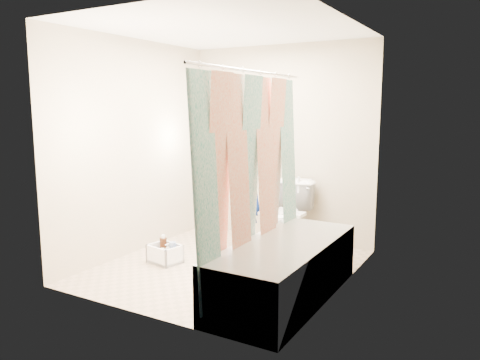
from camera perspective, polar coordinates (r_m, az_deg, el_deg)
The scene contains 14 objects.
floor at distance 4.96m, azimuth -1.63°, elevation -10.56°, with size 2.60×2.60×0.00m, color tan.
ceiling at distance 4.73m, azimuth -1.77°, elevation 17.99°, with size 2.40×2.60×0.02m, color white.
wall_back at distance 5.84m, azimuth 4.99°, elevation 4.43°, with size 2.40×0.02×2.40m, color tan.
wall_front at distance 3.66m, azimuth -12.39°, elevation 1.59°, with size 2.40×0.02×2.40m, color tan.
wall_left at distance 5.42m, azimuth -12.61°, elevation 3.90°, with size 0.02×2.60×2.40m, color tan.
wall_right at distance 4.20m, azimuth 12.42°, elevation 2.51°, with size 0.02×2.60×2.40m, color tan.
bathtub at distance 4.14m, azimuth 5.47°, elevation -10.68°, with size 0.70×1.75×0.50m.
curtain_rod at distance 4.06m, azimuth 1.47°, elevation 13.10°, with size 0.02×0.02×1.90m, color silver.
shower_curtain at distance 4.10m, azimuth 1.41°, elevation 0.02°, with size 0.06×1.75×1.80m, color white.
toilet at distance 5.42m, azimuth 5.70°, elevation -4.49°, with size 0.45×0.78×0.80m, color white.
tank_lid at distance 5.29m, azimuth 5.21°, elevation -4.05°, with size 0.49×0.21×0.04m, color white.
tank_internals at distance 5.56m, azimuth 6.10°, elevation -0.08°, with size 0.20×0.06×0.26m.
plumber at distance 5.31m, azimuth 0.18°, elevation 0.16°, with size 0.62×0.40×1.69m, color #103FA0.
cleaning_caddy at distance 5.12m, azimuth -9.07°, elevation -8.97°, with size 0.37×0.32×0.25m.
Camera 1 is at (2.44, -3.99, 1.65)m, focal length 35.00 mm.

